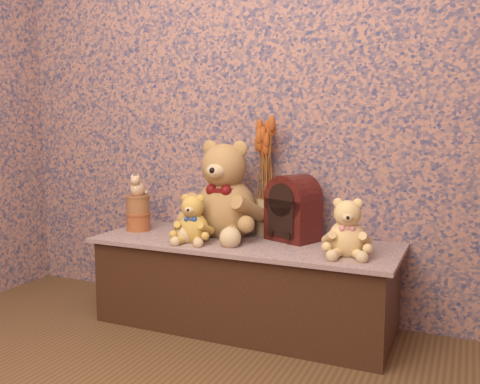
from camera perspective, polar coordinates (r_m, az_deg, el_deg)
The scene contains 10 objects.
display_shelf at distance 2.54m, azimuth 0.47°, elevation -10.02°, with size 1.45×0.54×0.42m, color navy.
teddy_large at distance 2.55m, azimuth -1.55°, elevation 0.78°, with size 0.40×0.48×0.51m, color olive, non-canonical shape.
teddy_medium at distance 2.45m, azimuth -5.15°, elevation -2.67°, with size 0.19×0.23×0.24m, color #B38832, non-canonical shape.
teddy_small at distance 2.23m, azimuth 11.69°, elevation -3.53°, with size 0.21×0.25×0.26m, color tan, non-canonical shape.
cathedral_radio at distance 2.48m, azimuth 5.86°, elevation -1.70°, with size 0.23×0.16×0.32m, color #390C0A, non-canonical shape.
ceramic_vase at distance 2.60m, azimuth 2.88°, elevation -2.76°, with size 0.11×0.11×0.18m, color tan.
dried_stalks at distance 2.57m, azimuth 2.92°, elevation 3.30°, with size 0.19×0.19×0.37m, color #AF4D1C, non-canonical shape.
biscuit_tin_lower at distance 2.76m, azimuth -11.09°, elevation -3.24°, with size 0.12×0.12×0.09m, color #BE7C37.
biscuit_tin_upper at distance 2.75m, azimuth -11.14°, elevation -1.37°, with size 0.12×0.12×0.09m, color tan.
cat_figurine at distance 2.73m, azimuth -11.19°, elevation 0.85°, with size 0.09×0.10×0.12m, color silver, non-canonical shape.
Camera 1 is at (0.97, -0.98, 0.97)m, focal length 38.83 mm.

